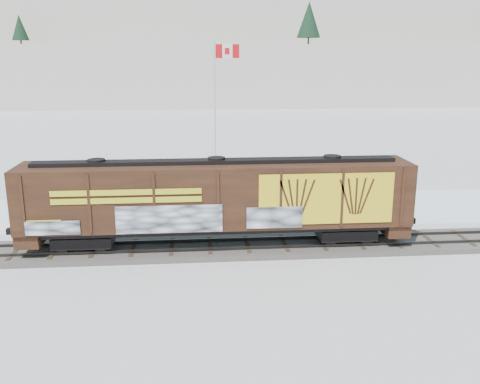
{
  "coord_description": "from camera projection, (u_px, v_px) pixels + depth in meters",
  "views": [
    {
      "loc": [
        -2.69,
        -26.74,
        10.08
      ],
      "look_at": [
        -0.13,
        3.0,
        2.41
      ],
      "focal_mm": 40.0,
      "sensor_mm": 36.0,
      "label": 1
    }
  ],
  "objects": [
    {
      "name": "car_silver",
      "position": [
        128.0,
        200.0,
        34.92
      ],
      "size": [
        5.28,
        3.72,
        1.67
      ],
      "primitive_type": "imported",
      "rotation": [
        0.0,
        0.0,
        1.17
      ],
      "color": "#B9BCC1",
      "rests_on": "parking_strip"
    },
    {
      "name": "rail_track",
      "position": [
        247.0,
        247.0,
        28.5
      ],
      "size": [
        50.0,
        3.4,
        0.43
      ],
      "color": "#59544C",
      "rests_on": "ground"
    },
    {
      "name": "flagpole",
      "position": [
        217.0,
        136.0,
        40.76
      ],
      "size": [
        2.3,
        0.9,
        11.05
      ],
      "color": "silver",
      "rests_on": "ground"
    },
    {
      "name": "car_white",
      "position": [
        278.0,
        202.0,
        34.87
      ],
      "size": [
        4.69,
        2.12,
        1.49
      ],
      "primitive_type": "imported",
      "rotation": [
        0.0,
        0.0,
        1.69
      ],
      "color": "white",
      "rests_on": "parking_strip"
    },
    {
      "name": "parking_strip",
      "position": [
        236.0,
        210.0,
        35.77
      ],
      "size": [
        40.0,
        8.0,
        0.03
      ],
      "primitive_type": "cube",
      "color": "white",
      "rests_on": "ground"
    },
    {
      "name": "ground",
      "position": [
        247.0,
        249.0,
        28.54
      ],
      "size": [
        500.0,
        500.0,
        0.0
      ],
      "primitive_type": "plane",
      "color": "white",
      "rests_on": "ground"
    },
    {
      "name": "hopper_railcar",
      "position": [
        217.0,
        197.0,
        27.66
      ],
      "size": [
        20.03,
        3.06,
        4.49
      ],
      "color": "black",
      "rests_on": "rail_track"
    },
    {
      "name": "car_dark",
      "position": [
        364.0,
        202.0,
        34.92
      ],
      "size": [
        5.56,
        3.88,
        1.5
      ],
      "primitive_type": "imported",
      "rotation": [
        0.0,
        0.0,
        1.96
      ],
      "color": "black",
      "rests_on": "parking_strip"
    },
    {
      "name": "hillside",
      "position": [
        201.0,
        40.0,
        159.84
      ],
      "size": [
        360.0,
        110.0,
        93.0
      ],
      "color": "white",
      "rests_on": "ground"
    }
  ]
}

